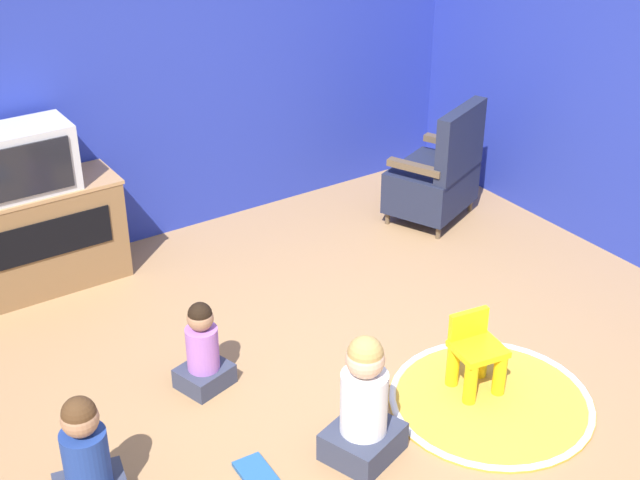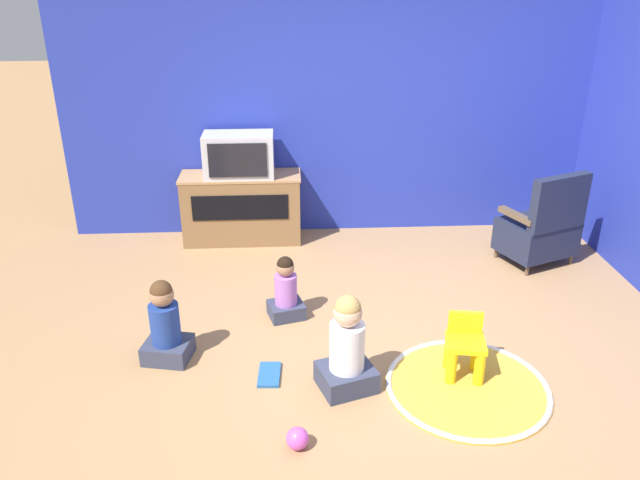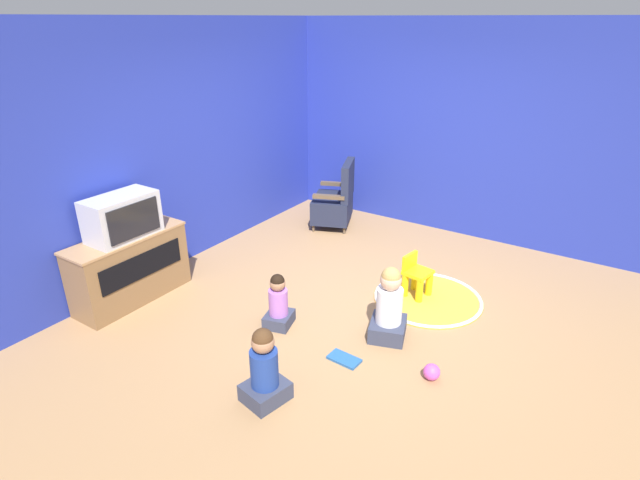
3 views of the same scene
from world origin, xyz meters
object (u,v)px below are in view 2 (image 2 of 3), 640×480
(yellow_kid_chair, at_px, (465,350))
(child_watching_right, at_px, (286,291))
(television, at_px, (239,155))
(black_armchair, at_px, (541,228))
(book, at_px, (269,375))
(tv_cabinet, at_px, (242,207))
(toy_ball, at_px, (297,438))
(child_watching_left, at_px, (347,349))
(child_watching_center, at_px, (165,326))

(yellow_kid_chair, height_order, child_watching_right, child_watching_right)
(television, relative_size, yellow_kid_chair, 1.50)
(black_armchair, height_order, yellow_kid_chair, black_armchair)
(black_armchair, relative_size, book, 3.24)
(tv_cabinet, bearing_deg, yellow_kid_chair, -55.55)
(yellow_kid_chair, height_order, toy_ball, yellow_kid_chair)
(yellow_kid_chair, bearing_deg, child_watching_left, -165.00)
(child_watching_center, xyz_separation_m, child_watching_right, (0.86, 0.54, -0.04))
(television, height_order, yellow_kid_chair, television)
(child_watching_center, bearing_deg, tv_cabinet, 90.07)
(television, bearing_deg, toy_ball, -80.85)
(child_watching_center, height_order, child_watching_right, child_watching_center)
(child_watching_center, xyz_separation_m, book, (0.74, -0.26, -0.26))
(tv_cabinet, relative_size, toy_ball, 8.80)
(child_watching_right, relative_size, toy_ball, 3.93)
(child_watching_center, bearing_deg, black_armchair, 34.70)
(yellow_kid_chair, distance_m, child_watching_left, 0.84)
(television, relative_size, child_watching_right, 1.27)
(tv_cabinet, relative_size, yellow_kid_chair, 2.65)
(tv_cabinet, distance_m, black_armchair, 2.93)
(child_watching_left, distance_m, toy_ball, 0.70)
(black_armchair, height_order, toy_ball, black_armchair)
(black_armchair, distance_m, child_watching_right, 2.56)
(child_watching_right, height_order, book, child_watching_right)
(yellow_kid_chair, distance_m, child_watching_right, 1.50)
(child_watching_center, distance_m, child_watching_right, 1.02)
(toy_ball, bearing_deg, black_armchair, 45.22)
(child_watching_left, xyz_separation_m, book, (-0.53, 0.15, -0.29))
(black_armchair, height_order, child_watching_left, black_armchair)
(child_watching_left, relative_size, toy_ball, 5.16)
(black_armchair, xyz_separation_m, toy_ball, (-2.35, -2.37, -0.29))
(child_watching_left, bearing_deg, television, 90.04)
(black_armchair, relative_size, toy_ball, 6.73)
(book, bearing_deg, toy_ball, -162.68)
(yellow_kid_chair, distance_m, book, 1.37)
(tv_cabinet, height_order, television, television)
(yellow_kid_chair, xyz_separation_m, child_watching_center, (-2.09, 0.32, 0.07))
(tv_cabinet, xyz_separation_m, child_watching_left, (0.84, -2.51, -0.06))
(yellow_kid_chair, height_order, book, yellow_kid_chair)
(child_watching_center, relative_size, child_watching_right, 1.18)
(tv_cabinet, relative_size, book, 4.24)
(tv_cabinet, bearing_deg, black_armchair, -13.88)
(child_watching_left, distance_m, child_watching_center, 1.33)
(toy_ball, bearing_deg, child_watching_left, 58.56)
(black_armchair, bearing_deg, tv_cabinet, -36.47)
(toy_ball, height_order, book, toy_ball)
(television, distance_m, child_watching_center, 2.22)
(child_watching_left, xyz_separation_m, child_watching_center, (-1.26, 0.41, -0.03))
(yellow_kid_chair, xyz_separation_m, child_watching_left, (-0.83, -0.09, 0.10))
(yellow_kid_chair, bearing_deg, toy_ball, -141.91)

